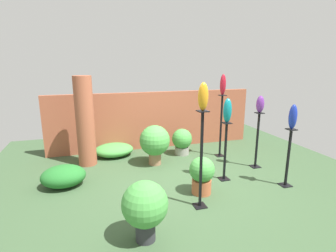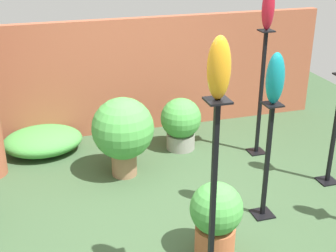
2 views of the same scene
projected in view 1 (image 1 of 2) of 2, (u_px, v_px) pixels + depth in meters
ground_plane at (182, 180)px, 5.25m from camera, size 8.00×8.00×0.00m
brick_wall_back at (154, 120)px, 7.15m from camera, size 5.60×0.12×1.54m
brick_pillar at (85, 122)px, 5.86m from camera, size 0.40×0.40×2.03m
pedestal_teal at (225, 154)px, 5.18m from camera, size 0.20×0.20×1.18m
pedestal_amber at (201, 164)px, 4.13m from camera, size 0.20×0.20×1.60m
pedestal_cobalt at (288, 160)px, 4.91m from camera, size 0.20×0.20×1.12m
pedestal_ruby at (221, 128)px, 6.48m from camera, size 0.20×0.20×1.54m
pedestal_violet at (257, 143)px, 5.80m from camera, size 0.20×0.20×1.25m
art_vase_teal at (227, 111)px, 4.98m from camera, size 0.16×0.17×0.47m
art_vase_amber at (203, 97)px, 3.88m from camera, size 0.16×0.15×0.42m
art_vase_cobalt at (293, 117)px, 4.72m from camera, size 0.14×0.15×0.45m
art_vase_ruby at (223, 85)px, 6.22m from camera, size 0.14×0.15×0.49m
art_vase_violet at (260, 104)px, 5.60m from camera, size 0.17×0.17×0.37m
potted_plant_back_center at (145, 206)px, 3.38m from camera, size 0.61×0.61×0.83m
potted_plant_walkway_edge at (155, 142)px, 5.97m from camera, size 0.69×0.69×0.92m
potted_plant_mid_left at (182, 141)px, 6.67m from camera, size 0.51×0.51×0.67m
potted_plant_front_right at (202, 174)px, 4.66m from camera, size 0.45×0.45×0.68m
foliage_bed_east at (63, 176)px, 4.96m from camera, size 0.82×0.67×0.41m
foliage_bed_west at (114, 150)px, 6.61m from camera, size 0.98×0.78×0.31m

